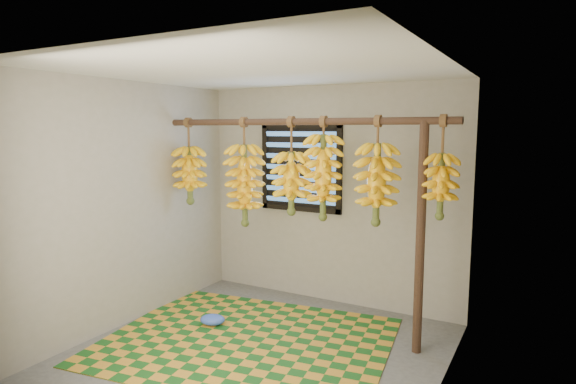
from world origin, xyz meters
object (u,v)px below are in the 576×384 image
Objects in this scene: support_post at (420,240)px; banana_bunch_b at (245,185)px; banana_bunch_c at (291,183)px; banana_bunch_e at (377,184)px; banana_bunch_d at (323,177)px; banana_bunch_a at (190,175)px; plastic_bag at (213,320)px; woven_mat at (247,341)px; banana_bunch_f at (441,186)px.

banana_bunch_b is (-1.79, 0.00, 0.37)m from support_post.
banana_bunch_e is at bearing 0.00° from banana_bunch_c.
banana_bunch_d is at bearing 0.00° from banana_bunch_c.
banana_bunch_a is 0.96× the size of banana_bunch_e.
support_post is 2.15× the size of banana_bunch_c.
banana_bunch_d is at bearing -0.00° from banana_bunch_a.
banana_bunch_c is at bearing 180.00° from banana_bunch_e.
plastic_bag is at bearing -147.79° from banana_bunch_c.
plastic_bag reaches higher than woven_mat.
banana_bunch_d is at bearing 180.00° from banana_bunch_e.
woven_mat is at bearing -106.74° from banana_bunch_c.
banana_bunch_b is 1.15× the size of banana_bunch_d.
banana_bunch_e is at bearing 180.00° from banana_bunch_f.
banana_bunch_f is at bearing 0.00° from banana_bunch_c.
support_post reaches higher than woven_mat.
banana_bunch_a is 0.99× the size of banana_bunch_c.
banana_bunch_a is at bearing 180.00° from banana_bunch_b.
banana_bunch_d is (0.34, 0.00, 0.07)m from banana_bunch_c.
plastic_bag is 0.27× the size of banana_bunch_a.
banana_bunch_c is at bearing 0.00° from banana_bunch_b.
support_post is 1.82m from banana_bunch_b.
banana_bunch_d is at bearing 180.00° from banana_bunch_f.
support_post is at bearing 0.00° from banana_bunch_e.
woven_mat is at bearing -55.64° from banana_bunch_b.
banana_bunch_d is (0.50, 0.55, 1.49)m from woven_mat.
support_post is 1.31m from banana_bunch_c.
banana_bunch_e reaches higher than woven_mat.
woven_mat is at bearing -151.62° from banana_bunch_e.
banana_bunch_b is at bearing 180.00° from banana_bunch_e.
banana_bunch_c reaches higher than support_post.
banana_bunch_d and banana_bunch_e have the same top height.
plastic_bag is at bearing -167.70° from support_post.
banana_bunch_c is 1.09× the size of banana_bunch_f.
banana_bunch_a reaches higher than support_post.
banana_bunch_d is (1.59, -0.00, 0.05)m from banana_bunch_a.
banana_bunch_f is at bearing 11.43° from plastic_bag.
banana_bunch_a is at bearing 180.00° from support_post.
support_post is 1.83× the size of banana_bunch_b.
banana_bunch_d is (0.88, 0.00, 0.12)m from banana_bunch_b.
support_post is 2.10× the size of banana_bunch_e.
banana_bunch_d and banana_bunch_f have the same top height.
banana_bunch_f reaches higher than woven_mat.
banana_bunch_b is at bearing -0.00° from banana_bunch_a.
banana_bunch_a is 0.72m from banana_bunch_b.
woven_mat is 2.64× the size of banana_bunch_e.
banana_bunch_b and banana_bunch_f have the same top height.
plastic_bag is at bearing -168.57° from banana_bunch_f.
banana_bunch_a is 0.96× the size of banana_bunch_d.
plastic_bag is 0.23× the size of banana_bunch_b.
support_post is 1.03m from banana_bunch_d.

